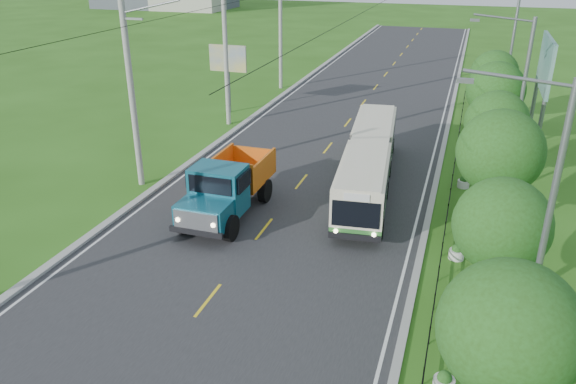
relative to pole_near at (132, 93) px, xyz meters
The scene contains 28 objects.
ground 13.24m from the pole_near, 47.45° to the right, with size 240.00×240.00×0.00m, color #2B5C16.
road 14.67m from the pole_near, 53.09° to the left, with size 14.00×120.00×0.02m, color #28282B.
curb_left 12.14m from the pole_near, 84.48° to the left, with size 0.40×120.00×0.15m, color #9E9E99.
curb_right 19.60m from the pole_near, 35.52° to the left, with size 0.30×120.00×0.10m, color #9E9E99.
edge_line_left 12.22m from the pole_near, 81.66° to the left, with size 0.12×120.00×0.00m, color silver.
edge_line_right 19.21m from the pole_near, 36.41° to the left, with size 0.12×120.00×0.00m, color silver.
centre_dash 13.23m from the pole_near, 47.45° to the right, with size 0.12×2.20×0.00m, color yellow.
railing_right 17.68m from the pole_near, 17.09° to the left, with size 0.04×40.00×0.60m, color black.
pole_near is the anchor object (origin of this frame).
pole_mid 12.00m from the pole_near, 90.00° to the left, with size 3.51×0.32×10.00m.
pole_far 24.00m from the pole_near, 90.00° to the left, with size 3.51×0.32×10.00m.
tree_front 22.26m from the pole_near, 35.36° to the right, with size 3.36×3.41×5.60m.
tree_second 19.44m from the pole_near, 20.74° to the right, with size 3.18×3.26×5.30m.
tree_third 18.17m from the pole_near, ahead, with size 3.60×3.62×6.00m.
tree_fourth 18.89m from the pole_near, 15.84° to the left, with size 3.24×3.31×5.40m.
tree_fifth 21.31m from the pole_near, 31.59° to the left, with size 3.48×3.52×5.80m.
tree_back 24.98m from the pole_near, 43.41° to the left, with size 3.30×3.36×5.50m.
streetlight_near 20.94m from the pole_near, 25.46° to the right, with size 3.02×0.20×9.07m.
streetlight_mid 19.56m from the pole_near, 14.81° to the left, with size 3.02×0.20×9.07m.
streetlight_far 26.80m from the pole_near, 45.14° to the left, with size 3.02×0.20×9.07m.
planter_front 20.70m from the pole_near, 33.12° to the right, with size 0.64×0.64×0.67m.
planter_near 17.79m from the pole_near, 10.09° to the right, with size 0.64×0.64×0.67m.
planter_mid 18.23m from the pole_near, 16.52° to the left, with size 0.64×0.64×0.67m.
planter_far 21.83m from the pole_near, 37.63° to the left, with size 0.64×0.64×0.67m.
billboard_left 15.10m from the pole_near, 94.72° to the left, with size 3.00×0.20×5.20m.
billboard_right 23.32m from the pole_near, 28.14° to the left, with size 0.24×6.00×7.30m.
bus 12.85m from the pole_near, 15.84° to the left, with size 3.69×14.19×2.71m.
dump_truck 7.31m from the pole_near, 18.95° to the right, with size 2.71×6.79×2.84m.
Camera 1 is at (8.20, -15.64, 12.05)m, focal length 35.00 mm.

